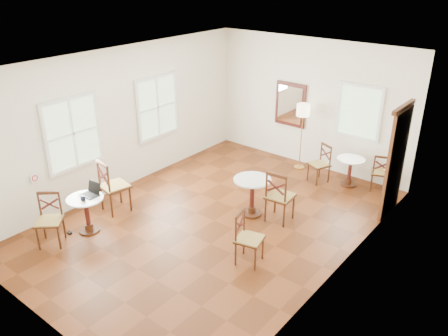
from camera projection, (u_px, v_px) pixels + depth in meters
name	position (u px, v px, depth m)	size (l,w,h in m)	color
ground	(214.00, 221.00, 8.67)	(7.00, 7.00, 0.00)	#602A10
room_shell	(220.00, 122.00, 8.12)	(5.02, 7.02, 3.01)	white
cafe_table_near	(87.00, 211.00, 8.17)	(0.65, 0.65, 0.69)	#422110
cafe_table_mid	(252.00, 193.00, 8.71)	(0.72, 0.72, 0.76)	#422110
cafe_table_back	(350.00, 169.00, 9.90)	(0.60, 0.60, 0.63)	#422110
chair_near_a	(113.00, 186.00, 8.81)	(0.59, 0.59, 1.09)	#422110
chair_near_b	(49.00, 220.00, 7.81)	(0.61, 0.61, 0.93)	#422110
chair_mid_a	(279.00, 196.00, 8.48)	(0.52, 0.52, 1.04)	#422110
chair_mid_b	(248.00, 238.00, 7.32)	(0.50, 0.50, 0.90)	#422110
chair_back_a	(381.00, 172.00, 9.67)	(0.50, 0.50, 0.85)	#422110
chair_back_b	(320.00, 164.00, 10.05)	(0.52, 0.52, 0.86)	#422110
floor_lamp	(303.00, 114.00, 10.34)	(0.31, 0.31, 1.58)	#BF8C3F
laptop	(92.00, 192.00, 8.16)	(0.32, 0.27, 0.22)	black
mouse	(84.00, 200.00, 7.95)	(0.10, 0.06, 0.04)	black
navy_mug	(83.00, 198.00, 7.96)	(0.11, 0.08, 0.09)	black
water_glass	(80.00, 196.00, 8.03)	(0.06, 0.06, 0.09)	white
power_adapter	(69.00, 233.00, 8.25)	(0.10, 0.06, 0.04)	black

